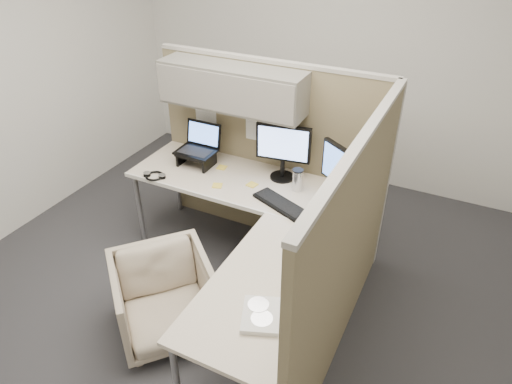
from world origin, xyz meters
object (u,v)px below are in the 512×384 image
at_px(office_chair, 164,294).
at_px(monitor_left, 283,148).
at_px(desk, 251,220).
at_px(keyboard, 280,204).

distance_m(office_chair, monitor_left, 1.43).
distance_m(desk, office_chair, 0.81).
height_order(office_chair, monitor_left, monitor_left).
bearing_deg(desk, monitor_left, 91.40).
xyz_separation_m(desk, office_chair, (-0.37, -0.63, -0.35)).
relative_size(monitor_left, keyboard, 1.02).
distance_m(office_chair, keyboard, 1.06).
bearing_deg(desk, office_chair, -120.31).
bearing_deg(desk, keyboard, 56.35).
bearing_deg(office_chair, desk, 11.79).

